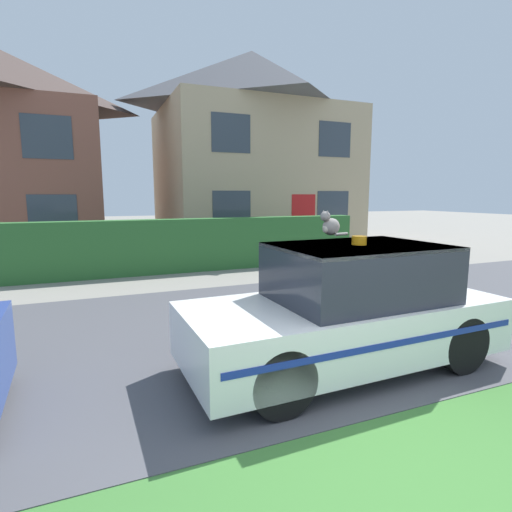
{
  "coord_description": "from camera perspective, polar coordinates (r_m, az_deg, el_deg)",
  "views": [
    {
      "loc": [
        -2.15,
        -2.05,
        2.07
      ],
      "look_at": [
        0.4,
        4.12,
        1.05
      ],
      "focal_mm": 28.0,
      "sensor_mm": 36.0,
      "label": 1
    }
  ],
  "objects": [
    {
      "name": "garden_hedge",
      "position": [
        11.12,
        -8.11,
        1.62
      ],
      "size": [
        9.56,
        0.5,
        1.44
      ],
      "primitive_type": "cube",
      "color": "#2D662D",
      "rests_on": "ground"
    },
    {
      "name": "lawn_verge",
      "position": [
        3.59,
        22.47,
        -27.16
      ],
      "size": [
        28.0,
        1.53,
        0.01
      ],
      "primitive_type": "cube",
      "color": "#3D7533",
      "rests_on": "ground"
    },
    {
      "name": "cat",
      "position": [
        4.83,
        10.53,
        4.36
      ],
      "size": [
        0.36,
        0.21,
        0.3
      ],
      "rotation": [
        0.0,
        0.0,
        3.36
      ],
      "color": "gray",
      "rests_on": "police_car"
    },
    {
      "name": "police_car",
      "position": [
        4.94,
        12.96,
        -7.46
      ],
      "size": [
        3.86,
        1.69,
        1.58
      ],
      "rotation": [
        0.0,
        0.0,
        3.17
      ],
      "color": "black",
      "rests_on": "road_strip"
    },
    {
      "name": "ground_plane",
      "position": [
        3.62,
        21.9,
        -26.9
      ],
      "size": [
        80.0,
        80.0,
        0.0
      ],
      "primitive_type": "plane",
      "color": "gray"
    },
    {
      "name": "house_right",
      "position": [
        18.01,
        -0.57,
        15.25
      ],
      "size": [
        7.95,
        6.87,
        8.09
      ],
      "color": "tan",
      "rests_on": "ground"
    },
    {
      "name": "road_strip",
      "position": [
        6.37,
        -1.49,
        -10.23
      ],
      "size": [
        28.0,
        5.73,
        0.01
      ],
      "primitive_type": "cube",
      "color": "#4C4C51",
      "rests_on": "ground"
    }
  ]
}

